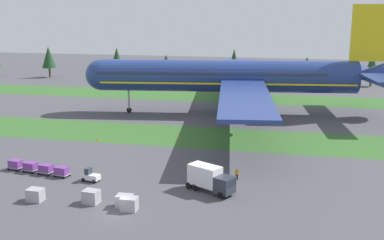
# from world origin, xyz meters

# --- Properties ---
(ground_plane) EXTENTS (400.00, 400.00, 0.00)m
(ground_plane) POSITION_xyz_m (0.00, 0.00, 0.00)
(ground_plane) COLOR #47474C
(grass_strip_near) EXTENTS (320.00, 16.03, 0.01)m
(grass_strip_near) POSITION_xyz_m (0.00, 37.46, 0.00)
(grass_strip_near) COLOR #336028
(grass_strip_near) RESTS_ON ground
(grass_strip_far) EXTENTS (320.00, 16.03, 0.01)m
(grass_strip_far) POSITION_xyz_m (0.00, 81.53, 0.00)
(grass_strip_far) COLOR #336028
(grass_strip_far) RESTS_ON ground
(airliner) EXTENTS (71.69, 88.59, 25.58)m
(airliner) POSITION_xyz_m (6.94, 59.80, 9.18)
(airliner) COLOR navy
(airliner) RESTS_ON ground
(baggage_tug) EXTENTS (2.78, 1.72, 1.97)m
(baggage_tug) POSITION_xyz_m (-7.75, 9.77, 0.81)
(baggage_tug) COLOR silver
(baggage_tug) RESTS_ON ground
(cargo_dolly_lead) EXTENTS (2.42, 1.85, 1.55)m
(cargo_dolly_lead) POSITION_xyz_m (-12.71, 10.62, 0.92)
(cargo_dolly_lead) COLOR #A3A3A8
(cargo_dolly_lead) RESTS_ON ground
(cargo_dolly_second) EXTENTS (2.42, 1.85, 1.55)m
(cargo_dolly_second) POSITION_xyz_m (-15.57, 11.11, 0.92)
(cargo_dolly_second) COLOR #A3A3A8
(cargo_dolly_second) RESTS_ON ground
(cargo_dolly_third) EXTENTS (2.42, 1.85, 1.55)m
(cargo_dolly_third) POSITION_xyz_m (-18.43, 11.60, 0.92)
(cargo_dolly_third) COLOR #A3A3A8
(cargo_dolly_third) RESTS_ON ground
(cargo_dolly_fourth) EXTENTS (2.42, 1.85, 1.55)m
(cargo_dolly_fourth) POSITION_xyz_m (-21.28, 12.08, 0.92)
(cargo_dolly_fourth) COLOR #A3A3A8
(cargo_dolly_fourth) RESTS_ON ground
(catering_truck) EXTENTS (7.23, 5.27, 3.58)m
(catering_truck) POSITION_xyz_m (9.95, 9.42, 1.95)
(catering_truck) COLOR #2D333D
(catering_truck) RESTS_ON ground
(ground_crew_marshaller) EXTENTS (0.55, 0.36, 1.74)m
(ground_crew_marshaller) POSITION_xyz_m (12.93, 14.96, 0.95)
(ground_crew_marshaller) COLOR black
(ground_crew_marshaller) RESTS_ON ground
(ground_crew_loader) EXTENTS (0.49, 0.36, 1.74)m
(ground_crew_loader) POSITION_xyz_m (5.53, 16.75, 0.95)
(ground_crew_loader) COLOR black
(ground_crew_loader) RESTS_ON ground
(uld_container_0) EXTENTS (2.17, 1.82, 1.77)m
(uld_container_0) POSITION_xyz_m (-4.26, 2.26, 0.89)
(uld_container_0) COLOR #A3A3A8
(uld_container_0) RESTS_ON ground
(uld_container_1) EXTENTS (2.04, 1.66, 1.66)m
(uld_container_1) POSITION_xyz_m (-11.70, 1.42, 0.83)
(uld_container_1) COLOR #A3A3A8
(uld_container_1) RESTS_ON ground
(uld_container_2) EXTENTS (2.01, 1.62, 1.69)m
(uld_container_2) POSITION_xyz_m (1.25, 1.18, 0.85)
(uld_container_2) COLOR #A3A3A8
(uld_container_2) RESTS_ON ground
(uld_container_3) EXTENTS (2.02, 1.62, 1.58)m
(uld_container_3) POSITION_xyz_m (0.31, 2.06, 0.79)
(uld_container_3) COLOR #A3A3A8
(uld_container_3) RESTS_ON ground
(taxiway_marker_0) EXTENTS (0.44, 0.44, 0.65)m
(taxiway_marker_0) POSITION_xyz_m (-0.96, 35.36, 0.32)
(taxiway_marker_0) COLOR orange
(taxiway_marker_0) RESTS_ON ground
(taxiway_marker_1) EXTENTS (0.44, 0.44, 0.46)m
(taxiway_marker_1) POSITION_xyz_m (-15.59, 30.70, 0.23)
(taxiway_marker_1) COLOR orange
(taxiway_marker_1) RESTS_ON ground
(distant_tree_line) EXTENTS (184.41, 8.82, 11.71)m
(distant_tree_line) POSITION_xyz_m (-3.42, 110.15, 6.95)
(distant_tree_line) COLOR #4C3823
(distant_tree_line) RESTS_ON ground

